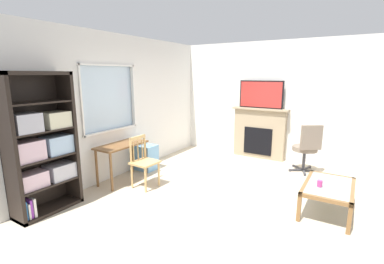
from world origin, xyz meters
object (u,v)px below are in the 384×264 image
object	(u,v)px
fireplace	(259,133)
coffee_table	(329,188)
tv	(261,94)
office_chair	(307,146)
bookshelf	(42,147)
wooden_chair	(143,161)
desk_under_window	(122,150)
plastic_drawer_unit	(146,157)
sippy_cup	(320,183)

from	to	relation	value
fireplace	coffee_table	distance (m)	2.69
tv	fireplace	bearing A→B (deg)	0.00
office_chair	tv	bearing A→B (deg)	66.20
bookshelf	office_chair	distance (m)	4.68
fireplace	office_chair	size ratio (longest dim) A/B	1.30
wooden_chair	office_chair	size ratio (longest dim) A/B	0.90
desk_under_window	fireplace	xyz separation A→B (m)	(2.77, -1.67, 0.00)
desk_under_window	tv	size ratio (longest dim) A/B	0.97
coffee_table	tv	bearing A→B (deg)	39.52
fireplace	wooden_chair	bearing A→B (deg)	157.25
desk_under_window	tv	xyz separation A→B (m)	(2.75, -1.67, 0.91)
bookshelf	office_chair	world-z (taller)	bookshelf
bookshelf	fireplace	size ratio (longest dim) A/B	1.54
bookshelf	wooden_chair	world-z (taller)	bookshelf
desk_under_window	office_chair	size ratio (longest dim) A/B	0.97
bookshelf	tv	bearing A→B (deg)	-23.33
plastic_drawer_unit	fireplace	bearing A→B (deg)	-40.02
tv	bookshelf	bearing A→B (deg)	156.67
fireplace	tv	bearing A→B (deg)	180.00
tv	coffee_table	world-z (taller)	tv
desk_under_window	fireplace	bearing A→B (deg)	-31.15
plastic_drawer_unit	coffee_table	size ratio (longest dim) A/B	0.50
desk_under_window	sippy_cup	size ratio (longest dim) A/B	10.77
plastic_drawer_unit	sippy_cup	distance (m)	3.32
office_chair	sippy_cup	world-z (taller)	office_chair
wooden_chair	desk_under_window	bearing A→B (deg)	90.34
coffee_table	sippy_cup	size ratio (longest dim) A/B	11.52
office_chair	desk_under_window	bearing A→B (deg)	128.51
fireplace	coffee_table	xyz separation A→B (m)	(-2.08, -1.70, -0.24)
plastic_drawer_unit	office_chair	world-z (taller)	office_chair
desk_under_window	sippy_cup	bearing A→B (deg)	-80.33
desk_under_window	plastic_drawer_unit	distance (m)	0.79
bookshelf	desk_under_window	size ratio (longest dim) A/B	2.05
coffee_table	sippy_cup	distance (m)	0.20
bookshelf	desk_under_window	world-z (taller)	bookshelf
desk_under_window	plastic_drawer_unit	size ratio (longest dim) A/B	1.88
fireplace	bookshelf	bearing A→B (deg)	156.76
desk_under_window	sippy_cup	xyz separation A→B (m)	(0.56, -3.27, -0.14)
bookshelf	sippy_cup	world-z (taller)	bookshelf
office_chair	coffee_table	bearing A→B (deg)	-160.45
bookshelf	wooden_chair	xyz separation A→B (m)	(1.39, -0.62, -0.49)
wooden_chair	fireplace	world-z (taller)	fireplace
wooden_chair	sippy_cup	world-z (taller)	wooden_chair
wooden_chair	coffee_table	xyz separation A→B (m)	(0.69, -2.86, -0.11)
bookshelf	fireplace	distance (m)	4.54
desk_under_window	office_chair	bearing A→B (deg)	-51.49
plastic_drawer_unit	tv	bearing A→B (deg)	-40.28
tv	sippy_cup	size ratio (longest dim) A/B	11.13
plastic_drawer_unit	bookshelf	bearing A→B (deg)	178.34
plastic_drawer_unit	fireplace	distance (m)	2.70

